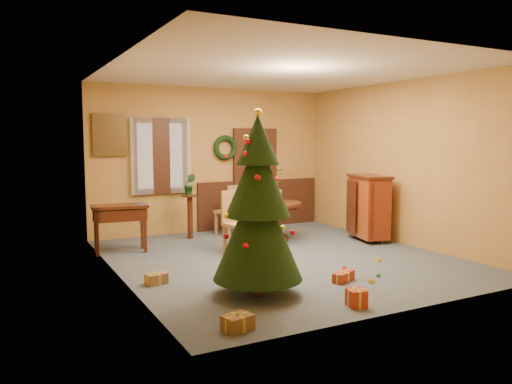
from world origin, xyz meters
TOP-DOWN VIEW (x-y plane):
  - room_envelope at (0.21, 2.70)m, footprint 5.50×5.50m
  - dining_table at (0.57, 1.24)m, footprint 1.04×1.04m
  - urn at (0.57, 1.24)m, footprint 0.31×0.31m
  - centerpiece_plant at (0.57, 1.24)m, footprint 0.35×0.31m
  - chair_near at (-0.44, 0.68)m, footprint 0.52×0.52m
  - chair_far at (0.11, 2.08)m, footprint 0.56×0.56m
  - guitar at (-0.32, 0.25)m, footprint 0.48×0.62m
  - plant_stand at (-0.73, 2.13)m, footprint 0.32×0.32m
  - stand_plant at (-0.73, 2.13)m, footprint 0.27×0.24m
  - christmas_tree at (-1.19, -1.49)m, footprint 1.08×1.08m
  - writing_desk at (-2.15, 1.58)m, footprint 0.94×0.54m
  - sideboard at (2.15, 0.45)m, footprint 0.72×1.04m
  - gift_a at (-1.89, -2.40)m, footprint 0.32×0.26m
  - gift_b at (-0.41, -2.39)m, footprint 0.24×0.24m
  - gift_c at (-2.15, -0.49)m, footprint 0.29×0.23m
  - gift_d at (0.08, -1.52)m, footprint 0.39×0.29m
  - toy_a at (-0.07, 0.06)m, footprint 0.09×0.09m
  - toy_b at (0.63, -1.56)m, footprint 0.06×0.06m
  - toy_c at (1.22, -0.89)m, footprint 0.07×0.09m
  - toy_d at (0.44, -1.06)m, footprint 0.06×0.06m
  - toy_e at (0.34, -1.76)m, footprint 0.08×0.05m

SIDE VIEW (x-z plane):
  - toy_a at x=-0.07m, z-range 0.00..0.05m
  - toy_c at x=1.22m, z-range 0.00..0.05m
  - toy_e at x=0.34m, z-range 0.00..0.05m
  - toy_b at x=0.63m, z-range 0.00..0.06m
  - toy_d at x=0.44m, z-range 0.00..0.06m
  - gift_d at x=0.08m, z-range 0.00..0.13m
  - gift_c at x=-2.15m, z-range 0.00..0.14m
  - gift_a at x=-1.89m, z-range 0.00..0.15m
  - gift_b at x=-0.41m, z-range 0.00..0.20m
  - guitar at x=-0.32m, z-range 0.01..0.84m
  - dining_table at x=0.57m, z-range 0.14..0.86m
  - plant_stand at x=-0.73m, z-range 0.10..0.94m
  - chair_far at x=0.11m, z-range 0.04..1.03m
  - chair_near at x=-0.44m, z-range 0.04..1.06m
  - writing_desk at x=-2.15m, z-range 0.20..1.00m
  - sideboard at x=2.15m, z-range 0.04..1.25m
  - urn at x=0.57m, z-range 0.72..0.94m
  - stand_plant at x=-0.73m, z-range 0.83..1.24m
  - christmas_tree at x=-1.19m, z-range -0.06..2.17m
  - room_envelope at x=0.21m, z-range -1.63..3.87m
  - centerpiece_plant at x=0.57m, z-range 0.94..1.34m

